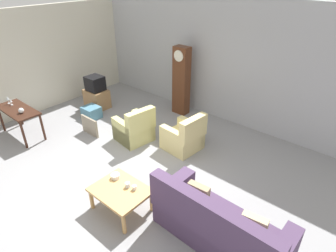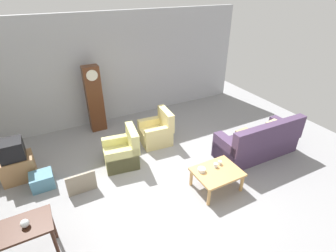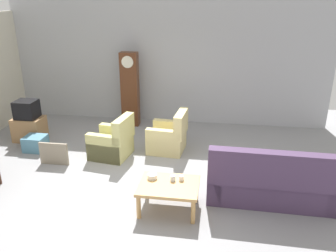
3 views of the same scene
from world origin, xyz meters
name	(u,v)px [view 2 (image 2 of 3)]	position (x,y,z in m)	size (l,w,h in m)	color
ground_plane	(174,180)	(0.00, 0.00, 0.00)	(10.40, 10.40, 0.00)	gray
garage_door_wall	(116,68)	(0.00, 3.60, 1.60)	(8.40, 0.16, 3.20)	#ADAFB5
couch_floral	(258,143)	(2.35, -0.13, 0.35)	(2.12, 0.92, 1.04)	#4C3856
armchair_olive_near	(122,153)	(-0.79, 1.12, 0.31)	(0.89, 0.87, 0.92)	#CCC67A
armchair_olive_far	(157,132)	(0.36, 1.60, 0.31)	(0.85, 0.82, 0.92)	#DFCD85
coffee_table_wood	(217,173)	(0.69, -0.62, 0.39)	(0.96, 0.76, 0.45)	tan
console_table_dark	(6,238)	(-3.12, -0.55, 0.64)	(1.30, 0.56, 0.74)	#381E14
grandfather_clock	(95,99)	(-0.88, 3.06, 0.97)	(0.44, 0.30, 1.93)	#562D19
tv_stand_cabinet	(18,168)	(-3.02, 1.69, 0.28)	(0.68, 0.52, 0.56)	#997047
tv_crt	(11,150)	(-3.02, 1.69, 0.77)	(0.48, 0.44, 0.42)	black
framed_picture_leaning	(82,183)	(-1.87, 0.58, 0.24)	(0.60, 0.05, 0.47)	gray
storage_box_blue	(42,180)	(-2.60, 1.16, 0.17)	(0.46, 0.42, 0.33)	teal
glass_dome_cloche	(25,223)	(-2.83, -0.58, 0.81)	(0.13, 0.13, 0.13)	silver
cup_white_porcelain	(220,163)	(0.87, -0.46, 0.49)	(0.08, 0.08, 0.08)	white
cup_blue_rimmed	(216,165)	(0.74, -0.49, 0.50)	(0.09, 0.09, 0.09)	silver
bowl_white_stacked	(202,170)	(0.39, -0.47, 0.49)	(0.16, 0.16, 0.08)	white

